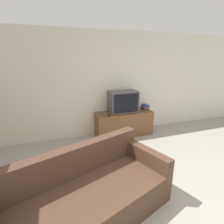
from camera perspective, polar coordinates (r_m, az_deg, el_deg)
The scene contains 6 objects.
wall_back at distance 4.53m, azimuth -0.70°, elevation 8.90°, with size 9.00×0.06×2.60m.
tv_stand at distance 4.60m, azimuth 3.92°, elevation -3.74°, with size 1.47×0.50×0.62m.
television at distance 4.46m, azimuth 3.68°, elevation 3.44°, with size 0.72×0.41×0.54m.
couch at distance 2.45m, azimuth -8.01°, elevation -25.93°, with size 2.30×1.56×0.85m.
book_stack at distance 4.78m, azimuth 10.82°, elevation 1.60°, with size 0.17×0.22×0.14m.
remote_on_stand at distance 4.22m, azimuth -1.10°, elevation -1.00°, with size 0.07×0.18×0.02m.
Camera 1 is at (-1.40, -1.22, 1.95)m, focal length 28.00 mm.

